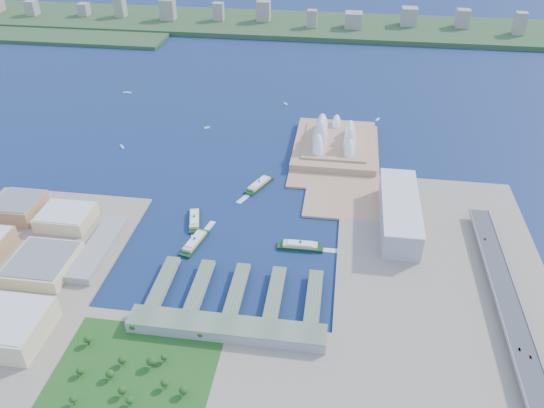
% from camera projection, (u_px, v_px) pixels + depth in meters
% --- Properties ---
extents(ground, '(3000.00, 3000.00, 0.00)m').
position_uv_depth(ground, '(238.00, 250.00, 646.72)').
color(ground, '#0E1944').
rests_on(ground, ground).
extents(south_land, '(720.00, 180.00, 3.00)m').
position_uv_depth(south_land, '(192.00, 395.00, 473.30)').
color(south_land, gray).
rests_on(south_land, ground).
extents(east_land, '(240.00, 500.00, 3.00)m').
position_uv_depth(east_land, '(446.00, 297.00, 576.49)').
color(east_land, gray).
rests_on(east_land, ground).
extents(peninsula, '(135.00, 220.00, 3.00)m').
position_uv_depth(peninsula, '(336.00, 154.00, 846.88)').
color(peninsula, tan).
rests_on(peninsula, ground).
extents(far_shore, '(2200.00, 260.00, 12.00)m').
position_uv_depth(far_shore, '(308.00, 25.00, 1448.78)').
color(far_shore, '#2D4926').
rests_on(far_shore, ground).
extents(opera_house, '(134.00, 180.00, 58.00)m').
position_uv_depth(opera_house, '(336.00, 131.00, 846.62)').
color(opera_house, white).
rests_on(opera_house, peninsula).
extents(toaster_building, '(45.00, 155.00, 35.00)m').
position_uv_depth(toaster_building, '(399.00, 212.00, 678.05)').
color(toaster_building, '#96969C').
rests_on(toaster_building, east_land).
extents(expressway, '(26.00, 340.00, 11.85)m').
position_uv_depth(expressway, '(507.00, 305.00, 557.06)').
color(expressway, gray).
rests_on(expressway, east_land).
extents(west_buildings, '(200.00, 280.00, 27.00)m').
position_uv_depth(west_buildings, '(13.00, 257.00, 609.47)').
color(west_buildings, '#A77D53').
rests_on(west_buildings, west_land).
extents(ferry_wharves, '(184.00, 90.00, 9.30)m').
position_uv_depth(ferry_wharves, '(237.00, 291.00, 580.84)').
color(ferry_wharves, '#55664D').
rests_on(ferry_wharves, ground).
extents(terminal_building, '(200.00, 28.00, 12.00)m').
position_uv_depth(terminal_building, '(226.00, 329.00, 528.99)').
color(terminal_building, gray).
rests_on(terminal_building, south_land).
extents(park, '(150.00, 110.00, 16.00)m').
position_uv_depth(park, '(135.00, 363.00, 491.51)').
color(park, '#194714').
rests_on(park, south_land).
extents(far_skyline, '(1900.00, 140.00, 55.00)m').
position_uv_depth(far_skyline, '(308.00, 15.00, 1413.67)').
color(far_skyline, gray).
rests_on(far_skyline, far_shore).
extents(ferry_a, '(27.24, 57.01, 10.45)m').
position_uv_depth(ferry_a, '(194.00, 218.00, 693.10)').
color(ferry_a, '#0D3615').
rests_on(ferry_a, ground).
extents(ferry_b, '(36.69, 56.94, 10.62)m').
position_uv_depth(ferry_b, '(259.00, 183.00, 766.13)').
color(ferry_b, '#0D3615').
rests_on(ferry_b, ground).
extents(ferry_c, '(26.17, 57.97, 10.63)m').
position_uv_depth(ferry_c, '(195.00, 241.00, 653.53)').
color(ferry_c, '#0D3615').
rests_on(ferry_c, ground).
extents(ferry_d, '(56.33, 15.02, 10.62)m').
position_uv_depth(ferry_d, '(300.00, 244.00, 647.44)').
color(ferry_d, '#0D3615').
rests_on(ferry_d, ground).
extents(boat_a, '(10.60, 12.05, 2.48)m').
position_uv_depth(boat_a, '(122.00, 147.00, 869.30)').
color(boat_a, white).
rests_on(boat_a, ground).
extents(boat_b, '(9.78, 8.95, 2.66)m').
position_uv_depth(boat_b, '(207.00, 128.00, 928.26)').
color(boat_b, white).
rests_on(boat_b, ground).
extents(boat_c, '(8.18, 11.95, 2.62)m').
position_uv_depth(boat_c, '(378.00, 119.00, 956.70)').
color(boat_c, white).
rests_on(boat_c, ground).
extents(boat_d, '(15.73, 4.25, 2.63)m').
position_uv_depth(boat_d, '(127.00, 92.00, 1062.06)').
color(boat_d, white).
rests_on(boat_d, ground).
extents(boat_e, '(8.16, 10.02, 2.44)m').
position_uv_depth(boat_e, '(286.00, 104.00, 1015.48)').
color(boat_e, white).
rests_on(boat_e, ground).
extents(car_a, '(1.56, 3.88, 1.32)m').
position_uv_depth(car_a, '(531.00, 357.00, 491.46)').
color(car_a, slate).
rests_on(car_a, expressway).
extents(car_b, '(1.25, 3.60, 1.19)m').
position_uv_depth(car_b, '(520.00, 349.00, 498.89)').
color(car_b, slate).
rests_on(car_b, expressway).
extents(car_c, '(1.96, 4.82, 1.40)m').
position_uv_depth(car_c, '(485.00, 239.00, 640.48)').
color(car_c, slate).
rests_on(car_c, expressway).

